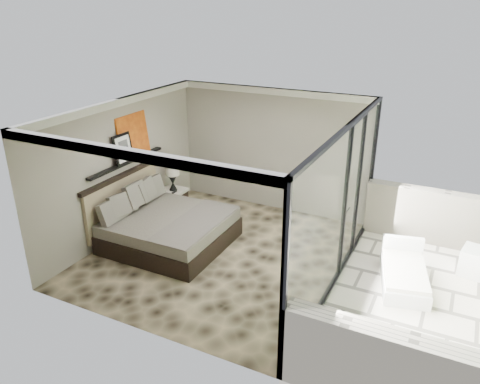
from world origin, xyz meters
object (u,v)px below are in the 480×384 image
at_px(bed, 165,226).
at_px(table_lamp, 172,175).
at_px(ottoman, 476,262).
at_px(lounger, 404,274).
at_px(nightstand, 173,199).

distance_m(bed, table_lamp, 1.63).
bearing_deg(ottoman, bed, -165.04).
bearing_deg(table_lamp, lounger, -7.94).
relative_size(nightstand, table_lamp, 0.96).
xyz_separation_m(bed, table_lamp, (-0.72, 1.36, 0.53)).
bearing_deg(ottoman, table_lamp, -178.80).
height_order(bed, ottoman, bed).
relative_size(ottoman, lounger, 0.31).
bearing_deg(lounger, bed, 174.63).
xyz_separation_m(ottoman, lounger, (-1.09, -0.86, -0.07)).
xyz_separation_m(table_lamp, lounger, (5.23, -0.73, -0.72)).
relative_size(bed, nightstand, 3.99).
height_order(nightstand, table_lamp, table_lamp).
height_order(bed, table_lamp, bed).
xyz_separation_m(nightstand, table_lamp, (0.02, 0.01, 0.61)).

